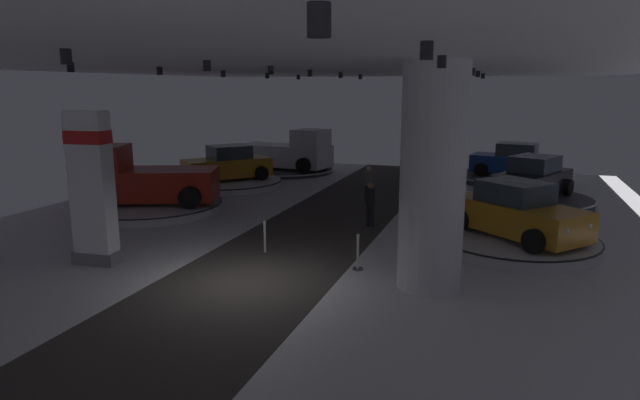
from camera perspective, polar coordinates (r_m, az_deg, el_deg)
The scene contains 21 objects.
ground at distance 14.23m, azimuth -7.89°, elevation -8.65°, with size 24.00×44.00×0.06m.
ceiling_with_spotlights at distance 13.37m, azimuth -8.57°, elevation 14.37°, with size 24.00×44.00×0.39m.
column_right at distance 13.46m, azimuth 11.62°, elevation 2.28°, with size 1.57×1.57×5.50m.
brand_sign_pylon at distance 16.35m, azimuth -22.60°, elevation 1.31°, with size 1.32×0.75×4.27m.
display_platform_mid_right at distance 18.08m, azimuth 19.59°, elevation -4.06°, with size 4.95×4.95×0.35m.
display_car_mid_right at distance 17.88m, azimuth 19.72°, elevation -1.19°, with size 4.36×4.10×1.71m.
display_platform_deep_left at distance 32.24m, azimuth -3.62°, elevation 3.17°, with size 5.68×5.68×0.22m.
pickup_truck_deep_left at distance 31.94m, azimuth -3.15°, elevation 4.97°, with size 5.55×3.26×2.30m.
display_platform_far_left at distance 27.84m, azimuth -9.58°, elevation 1.80°, with size 5.42×5.42×0.33m.
display_car_far_left at distance 27.71m, azimuth -9.59°, elevation 3.67°, with size 4.10×4.36×1.71m.
display_platform_deep_right at distance 30.73m, azimuth 19.32°, elevation 2.19°, with size 5.92×5.92×0.30m.
display_car_deep_right at distance 30.60m, azimuth 19.49°, elevation 3.84°, with size 4.45×2.81×1.71m.
display_platform_mid_left at distance 23.03m, azimuth -17.21°, elevation -0.62°, with size 5.69×5.69×0.34m.
pickup_truck_mid_left at distance 22.92m, azimuth -18.15°, elevation 2.04°, with size 5.70×4.03×2.30m.
display_platform_far_right at distance 24.79m, azimuth 21.01°, elevation -0.02°, with size 5.04×5.04×0.35m.
display_car_far_right at distance 24.66m, azimuth 21.20°, elevation 2.09°, with size 3.51×4.57×1.71m.
visitor_walking_near at distance 23.46m, azimuth 5.06°, elevation 1.87°, with size 0.32×0.32×1.59m.
visitor_walking_far at distance 19.43m, azimuth 5.26°, elevation -0.20°, with size 0.32×0.32×1.59m.
stanchion_a at distance 15.02m, azimuth 3.95°, elevation -5.86°, with size 0.28×0.28×1.01m.
stanchion_b at distance 15.84m, azimuth 9.33°, elevation -5.06°, with size 0.28×0.28×1.01m.
stanchion_c at distance 16.49m, azimuth -5.74°, elevation -4.29°, with size 0.28×0.28×1.01m.
Camera 1 is at (6.08, -11.89, 4.90)m, focal length 30.83 mm.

